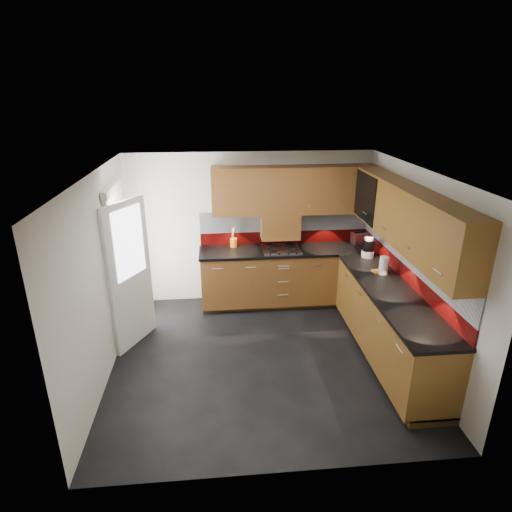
{
  "coord_description": "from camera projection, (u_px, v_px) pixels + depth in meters",
  "views": [
    {
      "loc": [
        -0.53,
        -4.68,
        3.25
      ],
      "look_at": [
        -0.02,
        0.65,
        1.17
      ],
      "focal_mm": 30.0,
      "sensor_mm": 36.0,
      "label": 1
    }
  ],
  "objects": [
    {
      "name": "extractor_hood",
      "position": [
        280.0,
        226.0,
        6.66
      ],
      "size": [
        0.6,
        0.33,
        0.4
      ],
      "primitive_type": "cube",
      "color": "brown",
      "rests_on": "room"
    },
    {
      "name": "room",
      "position": [
        263.0,
        250.0,
        5.02
      ],
      "size": [
        4.0,
        3.8,
        2.64
      ],
      "color": "black"
    },
    {
      "name": "back_door",
      "position": [
        125.0,
        267.0,
        5.73
      ],
      "size": [
        0.42,
        1.19,
        2.04
      ],
      "color": "white",
      "rests_on": "room"
    },
    {
      "name": "glass_cabinet",
      "position": [
        375.0,
        195.0,
        6.03
      ],
      "size": [
        0.32,
        0.8,
        0.66
      ],
      "color": "black",
      "rests_on": "room"
    },
    {
      "name": "food_processor",
      "position": [
        368.0,
        248.0,
        6.3
      ],
      "size": [
        0.19,
        0.19,
        0.31
      ],
      "color": "white",
      "rests_on": "countertop"
    },
    {
      "name": "orange_cloth",
      "position": [
        378.0,
        271.0,
        5.82
      ],
      "size": [
        0.17,
        0.15,
        0.02
      ],
      "primitive_type": "cube",
      "rotation": [
        0.0,
        0.0,
        0.18
      ],
      "color": "orange",
      "rests_on": "countertop"
    },
    {
      "name": "countertop",
      "position": [
        332.0,
        269.0,
        5.98
      ],
      "size": [
        2.72,
        3.22,
        0.04
      ],
      "color": "black",
      "rests_on": "base_cabinets"
    },
    {
      "name": "backsplash",
      "position": [
        345.0,
        243.0,
        6.1
      ],
      "size": [
        2.7,
        3.2,
        0.54
      ],
      "color": "#690A09",
      "rests_on": "countertop"
    },
    {
      "name": "gas_hob",
      "position": [
        281.0,
        249.0,
        6.62
      ],
      "size": [
        0.58,
        0.51,
        0.05
      ],
      "color": "silver",
      "rests_on": "countertop"
    },
    {
      "name": "toaster",
      "position": [
        360.0,
        238.0,
        6.87
      ],
      "size": [
        0.29,
        0.22,
        0.19
      ],
      "color": "silver",
      "rests_on": "countertop"
    },
    {
      "name": "base_cabinets",
      "position": [
        331.0,
        299.0,
        6.17
      ],
      "size": [
        2.7,
        3.2,
        0.95
      ],
      "color": "brown",
      "rests_on": "room"
    },
    {
      "name": "utensil_pot",
      "position": [
        234.0,
        241.0,
        6.73
      ],
      "size": [
        0.11,
        0.11,
        0.39
      ],
      "color": "orange",
      "rests_on": "countertop"
    },
    {
      "name": "upper_cabinets",
      "position": [
        348.0,
        203.0,
        5.73
      ],
      "size": [
        2.5,
        3.2,
        0.72
      ],
      "color": "brown",
      "rests_on": "room"
    },
    {
      "name": "paper_towel",
      "position": [
        384.0,
        265.0,
        5.72
      ],
      "size": [
        0.14,
        0.14,
        0.24
      ],
      "primitive_type": "cylinder",
      "rotation": [
        0.0,
        0.0,
        -0.2
      ],
      "color": "white",
      "rests_on": "countertop"
    }
  ]
}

